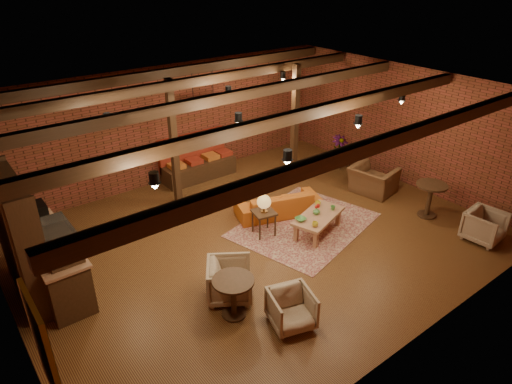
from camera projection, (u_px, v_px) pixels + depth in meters
floor at (259, 238)px, 10.29m from camera, size 10.00×10.00×0.00m
ceiling at (259, 99)px, 8.83m from camera, size 10.00×8.00×0.02m
wall_back at (169, 125)px, 12.39m from camera, size 10.00×0.02×3.20m
wall_front at (425, 263)px, 6.74m from camera, size 10.00×0.02×3.20m
wall_right at (405, 126)px, 12.27m from camera, size 0.02×8.00×3.20m
ceiling_beams at (259, 105)px, 8.89m from camera, size 9.80×6.40×0.22m
ceiling_pipe at (215, 98)px, 10.12m from camera, size 9.60×0.12×0.12m
post_left at (174, 144)px, 11.07m from camera, size 0.16×0.16×3.20m
post_right at (295, 123)px, 12.49m from camera, size 0.16×0.16×3.20m
service_counter at (50, 251)px, 8.41m from camera, size 0.80×2.50×1.60m
plant_counter at (48, 226)px, 8.42m from camera, size 0.35×0.39×0.30m
shelving_hutch at (21, 238)px, 8.08m from camera, size 0.52×2.00×2.40m
chalkboard_menu at (44, 348)px, 5.27m from camera, size 0.08×0.96×1.46m
banquette at (199, 162)px, 12.90m from camera, size 2.10×0.70×1.00m
service_sign at (204, 101)px, 11.74m from camera, size 0.86×0.06×0.30m
ceiling_spotlights at (259, 115)px, 8.99m from camera, size 6.40×4.40×0.28m
rug at (304, 225)px, 10.78m from camera, size 3.71×3.17×0.01m
sofa at (278, 203)px, 11.13m from camera, size 2.19×1.39×0.60m
coffee_table at (318, 217)px, 10.29m from camera, size 1.52×1.08×0.72m
side_table_lamp at (264, 205)px, 10.09m from camera, size 0.57×0.57×0.99m
round_table_left at (233, 291)px, 7.84m from camera, size 0.73×0.73×0.76m
armchair_a at (230, 279)px, 8.32m from camera, size 1.07×1.08×0.82m
armchair_b at (292, 307)px, 7.70m from camera, size 0.87×0.84×0.73m
armchair_right at (373, 176)px, 12.08m from camera, size 0.91×1.23×0.98m
side_table_book at (349, 157)px, 13.42m from camera, size 0.43×0.43×0.47m
round_table_right at (430, 195)px, 10.92m from camera, size 0.73×0.73×0.86m
armchair_far at (485, 225)px, 10.04m from camera, size 0.82×0.77×0.78m
plant_tall at (342, 121)px, 13.26m from camera, size 1.70×1.70×2.82m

